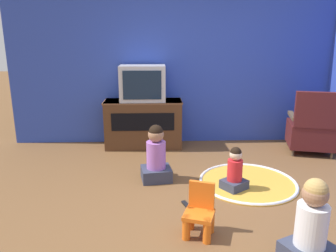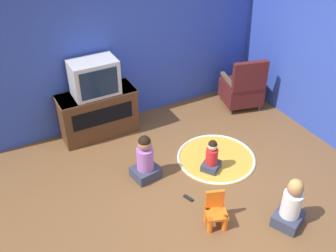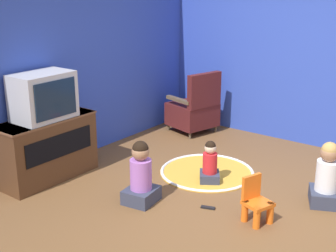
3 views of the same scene
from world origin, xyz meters
name	(u,v)px [view 1 (image 1 of 3)]	position (x,y,z in m)	size (l,w,h in m)	color
ground_plane	(222,208)	(0.00, 0.00, 0.00)	(30.00, 30.00, 0.00)	brown
wall_back	(175,64)	(-0.34, 2.36, 1.30)	(5.31, 0.12, 2.59)	#2D47B2
tv_cabinet	(143,123)	(-0.87, 2.04, 0.39)	(1.22, 0.49, 0.75)	#4C2D19
television	(143,83)	(-0.87, 2.03, 1.03)	(0.69, 0.45, 0.55)	#B7B7BC
black_armchair	(311,130)	(1.67, 1.64, 0.36)	(0.76, 0.76, 0.97)	brown
yellow_kid_chair	(199,215)	(-0.29, -0.45, 0.19)	(0.32, 0.31, 0.47)	orange
play_mat	(248,182)	(0.43, 0.60, 0.01)	(1.18, 1.18, 0.04)	gold
child_watching_left	(235,171)	(0.23, 0.43, 0.22)	(0.35, 0.34, 0.51)	#33384C
child_watching_center	(311,228)	(0.50, -0.86, 0.30)	(0.46, 0.44, 0.70)	#33384C
child_watching_right	(156,156)	(-0.67, 0.74, 0.30)	(0.40, 0.36, 0.70)	#33384C
remote_control	(186,204)	(-0.36, 0.07, 0.01)	(0.09, 0.16, 0.02)	black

